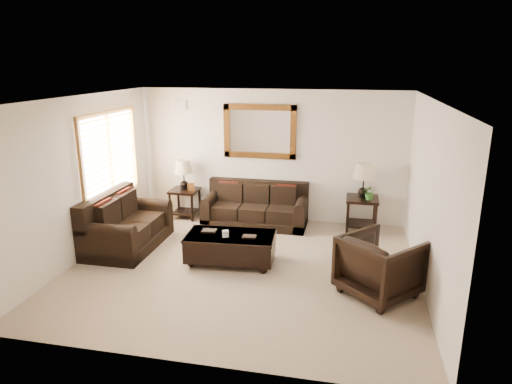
% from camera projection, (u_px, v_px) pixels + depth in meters
% --- Properties ---
extents(room, '(5.51, 5.01, 2.71)m').
position_uv_depth(room, '(242.00, 187.00, 7.04)').
color(room, gray).
rests_on(room, ground).
extents(window, '(0.07, 1.96, 1.66)m').
position_uv_depth(window, '(111.00, 156.00, 8.36)').
color(window, white).
rests_on(window, room).
extents(mirror, '(1.50, 0.06, 1.10)m').
position_uv_depth(mirror, '(260.00, 132.00, 9.26)').
color(mirror, '#522910').
rests_on(mirror, room).
extents(air_vent, '(0.25, 0.02, 0.18)m').
position_uv_depth(air_vent, '(181.00, 105.00, 9.47)').
color(air_vent, '#999999').
rests_on(air_vent, room).
extents(sofa, '(2.08, 0.90, 0.85)m').
position_uv_depth(sofa, '(256.00, 209.00, 9.33)').
color(sofa, black).
rests_on(sofa, room).
extents(loveseat, '(1.03, 1.73, 0.97)m').
position_uv_depth(loveseat, '(125.00, 227.00, 8.17)').
color(loveseat, black).
rests_on(loveseat, room).
extents(end_table_left, '(0.57, 0.57, 1.25)m').
position_uv_depth(end_table_left, '(184.00, 180.00, 9.59)').
color(end_table_left, black).
rests_on(end_table_left, room).
extents(end_table_right, '(0.61, 0.61, 1.35)m').
position_uv_depth(end_table_right, '(363.00, 187.00, 8.82)').
color(end_table_right, black).
rests_on(end_table_right, room).
extents(coffee_table, '(1.50, 0.88, 0.61)m').
position_uv_depth(coffee_table, '(231.00, 245.00, 7.51)').
color(coffee_table, black).
rests_on(coffee_table, room).
extents(armchair, '(1.29, 1.29, 0.97)m').
position_uv_depth(armchair, '(380.00, 263.00, 6.42)').
color(armchair, black).
rests_on(armchair, floor).
extents(potted_plant, '(0.29, 0.32, 0.23)m').
position_uv_depth(potted_plant, '(370.00, 194.00, 8.71)').
color(potted_plant, '#2D6021').
rests_on(potted_plant, end_table_right).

